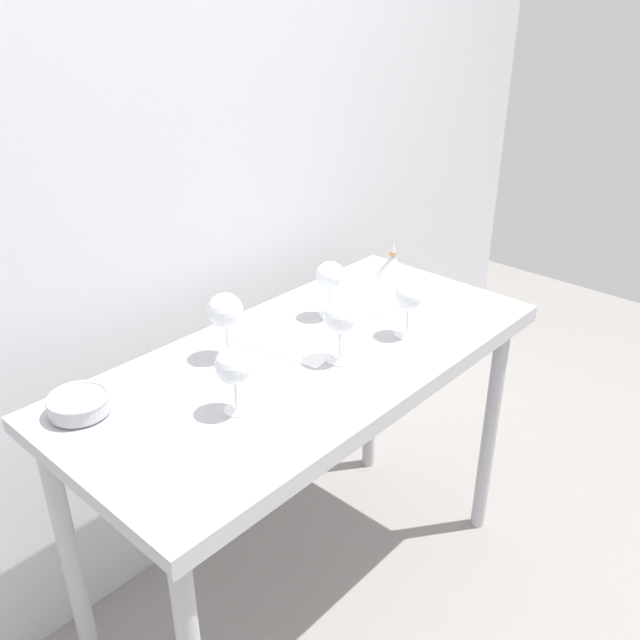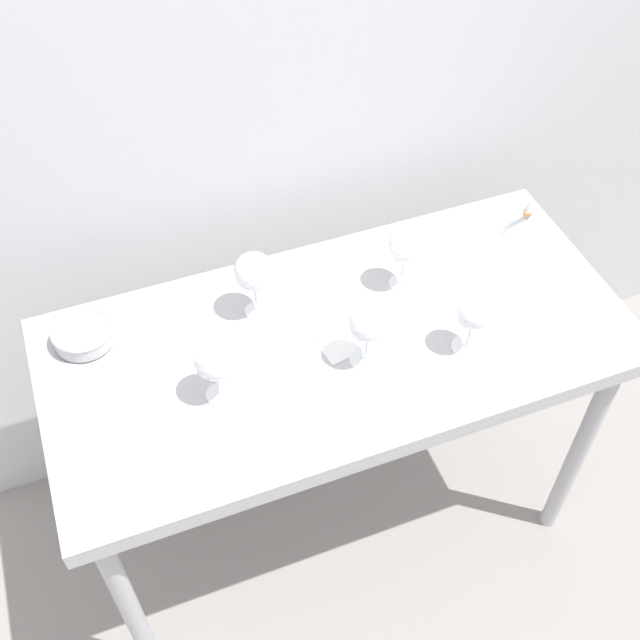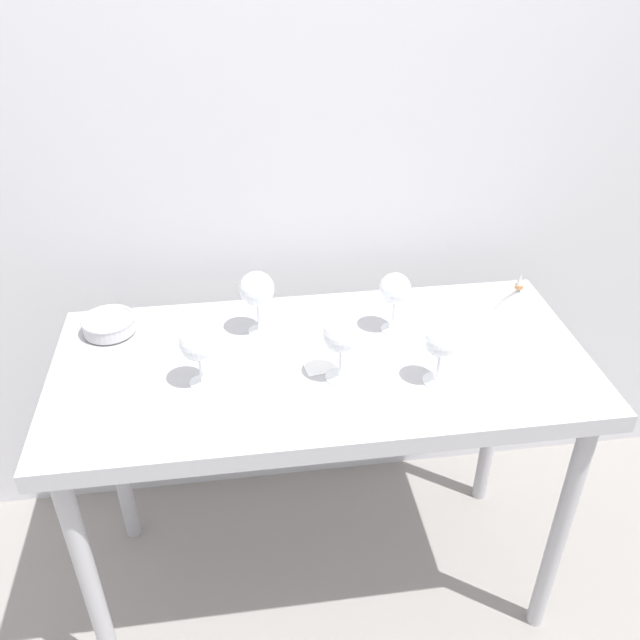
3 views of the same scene
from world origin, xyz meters
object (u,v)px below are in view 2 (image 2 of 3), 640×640
tasting_sheet_lower (489,283)px  tasting_bowl (83,334)px  decanter_funnel (524,225)px  wine_glass_near_left (215,362)px  wine_glass_near_center (368,325)px  wine_glass_near_right (474,314)px  wine_glass_far_left (254,273)px  wine_glass_far_right (405,247)px  tasting_sheet_upper (333,314)px

tasting_sheet_lower → tasting_bowl: 1.00m
tasting_bowl → decanter_funnel: 1.16m
wine_glass_near_left → tasting_sheet_lower: size_ratio=0.69×
tasting_bowl → wine_glass_near_center: bearing=-25.7°
wine_glass_near_right → tasting_sheet_lower: (0.15, 0.17, -0.12)m
wine_glass_far_left → decanter_funnel: wine_glass_far_left is taller
wine_glass_far_right → tasting_sheet_upper: (-0.20, -0.04, -0.13)m
tasting_bowl → tasting_sheet_upper: bearing=-12.7°
wine_glass_near_left → wine_glass_far_right: wine_glass_far_right is taller
tasting_sheet_upper → tasting_bowl: tasting_bowl is taller
tasting_sheet_upper → decanter_funnel: bearing=-1.7°
wine_glass_near_center → wine_glass_far_right: size_ratio=1.00×
tasting_sheet_upper → tasting_sheet_lower: size_ratio=1.10×
tasting_sheet_lower → tasting_bowl: bearing=-158.9°
wine_glass_near_right → tasting_bowl: 0.91m
wine_glass_near_left → tasting_sheet_lower: bearing=7.2°
tasting_sheet_upper → wine_glass_near_left: bearing=-167.6°
wine_glass_near_center → tasting_bowl: size_ratio=1.20×
decanter_funnel → tasting_sheet_upper: bearing=-171.7°
wine_glass_near_left → wine_glass_far_right: 0.55m
wine_glass_far_left → tasting_bowl: (-0.41, 0.05, -0.11)m
wine_glass_near_center → decanter_funnel: size_ratio=1.42×
tasting_sheet_lower → wine_glass_near_left: bearing=-141.8°
wine_glass_far_left → decanter_funnel: (0.74, 0.01, -0.10)m
wine_glass_far_right → tasting_bowl: wine_glass_far_right is taller
wine_glass_near_right → tasting_sheet_lower: 0.25m
tasting_sheet_lower → decanter_funnel: decanter_funnel is taller
decanter_funnel → tasting_sheet_lower: bearing=-143.4°
tasting_sheet_lower → tasting_bowl: (-0.99, 0.17, 0.03)m
wine_glass_far_left → tasting_bowl: bearing=172.5°
wine_glass_near_center → wine_glass_near_right: 0.24m
wine_glass_near_right → decanter_funnel: size_ratio=1.32×
wine_glass_far_left → wine_glass_near_left: bearing=-126.4°
tasting_sheet_lower → tasting_bowl: tasting_bowl is taller
wine_glass_far_right → decanter_funnel: 0.39m
wine_glass_near_center → wine_glass_near_right: bearing=-11.7°
wine_glass_near_center → tasting_bowl: (-0.60, 0.29, -0.10)m
wine_glass_near_center → decanter_funnel: bearing=23.5°
wine_glass_far_left → decanter_funnel: size_ratio=1.50×
wine_glass_near_center → wine_glass_far_left: size_ratio=0.95×
wine_glass_far_left → tasting_sheet_lower: bearing=-11.5°
wine_glass_far_left → tasting_bowl: 0.43m
tasting_sheet_upper → wine_glass_far_left: bearing=145.5°
tasting_sheet_upper → decanter_funnel: 0.58m
tasting_bowl → wine_glass_far_right: bearing=-7.0°
wine_glass_far_right → decanter_funnel: wine_glass_far_right is taller
wine_glass_far_right → tasting_sheet_lower: wine_glass_far_right is taller
wine_glass_far_right → tasting_sheet_upper: bearing=-169.9°
tasting_sheet_upper → decanter_funnel: decanter_funnel is taller
wine_glass_near_left → tasting_bowl: bearing=133.9°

